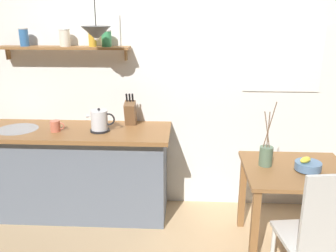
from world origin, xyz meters
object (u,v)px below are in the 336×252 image
(fruit_bowl, at_px, (308,165))
(electric_kettle, at_px, (100,121))
(dining_table, at_px, (295,183))
(dining_chair_near, at_px, (317,233))
(twig_vase, at_px, (266,155))
(coffee_mug_by_sink, at_px, (56,126))
(knife_block, at_px, (130,112))
(pendant_lamp, at_px, (96,33))

(fruit_bowl, distance_m, electric_kettle, 1.82)
(fruit_bowl, bearing_deg, dining_table, 153.96)
(dining_chair_near, xyz_separation_m, twig_vase, (-0.22, 0.68, 0.27))
(electric_kettle, relative_size, coffee_mug_by_sink, 1.95)
(fruit_bowl, height_order, knife_block, knife_block)
(twig_vase, distance_m, electric_kettle, 1.49)
(dining_chair_near, xyz_separation_m, electric_kettle, (-1.66, 1.03, 0.43))
(twig_vase, bearing_deg, dining_table, -13.55)
(electric_kettle, height_order, pendant_lamp, pendant_lamp)
(fruit_bowl, xyz_separation_m, electric_kettle, (-1.75, 0.45, 0.20))
(knife_block, xyz_separation_m, pendant_lamp, (-0.22, -0.26, 0.75))
(twig_vase, distance_m, coffee_mug_by_sink, 1.88)
(twig_vase, height_order, knife_block, twig_vase)
(dining_table, relative_size, dining_chair_near, 0.81)
(dining_chair_near, height_order, pendant_lamp, pendant_lamp)
(fruit_bowl, height_order, coffee_mug_by_sink, coffee_mug_by_sink)
(pendant_lamp, bearing_deg, coffee_mug_by_sink, 176.10)
(fruit_bowl, height_order, electric_kettle, electric_kettle)
(knife_block, bearing_deg, coffee_mug_by_sink, -160.48)
(knife_block, bearing_deg, pendant_lamp, -130.30)
(dining_table, bearing_deg, electric_kettle, 166.24)
(twig_vase, xyz_separation_m, knife_block, (-1.19, 0.56, 0.19))
(fruit_bowl, bearing_deg, electric_kettle, 165.72)
(twig_vase, height_order, electric_kettle, twig_vase)
(electric_kettle, relative_size, pendant_lamp, 0.46)
(dining_table, relative_size, twig_vase, 1.57)
(dining_chair_near, relative_size, knife_block, 3.26)
(pendant_lamp, bearing_deg, dining_table, -12.26)
(fruit_bowl, bearing_deg, pendant_lamp, 167.15)
(dining_chair_near, bearing_deg, pendant_lamp, 149.05)
(dining_table, xyz_separation_m, coffee_mug_by_sink, (-2.08, 0.39, 0.33))
(dining_table, xyz_separation_m, knife_block, (-1.43, 0.62, 0.40))
(dining_chair_near, bearing_deg, twig_vase, 107.84)
(dining_table, height_order, dining_chair_near, dining_chair_near)
(electric_kettle, bearing_deg, pendant_lamp, -61.94)
(fruit_bowl, height_order, pendant_lamp, pendant_lamp)
(dining_chair_near, relative_size, electric_kettle, 3.95)
(dining_chair_near, relative_size, twig_vase, 1.93)
(fruit_bowl, xyz_separation_m, coffee_mug_by_sink, (-2.15, 0.42, 0.15))
(coffee_mug_by_sink, bearing_deg, twig_vase, -10.15)
(coffee_mug_by_sink, height_order, pendant_lamp, pendant_lamp)
(fruit_bowl, distance_m, knife_block, 1.65)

